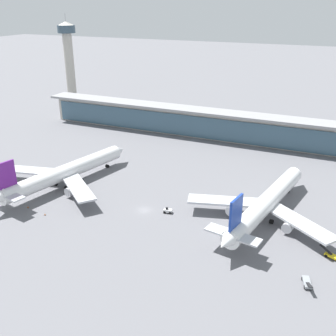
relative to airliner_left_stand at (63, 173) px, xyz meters
name	(u,v)px	position (x,y,z in m)	size (l,w,h in m)	color
ground_plane	(144,210)	(37.50, -4.79, -5.53)	(1200.00, 1200.00, 0.00)	slate
airliner_left_stand	(63,173)	(0.00, 0.00, 0.00)	(49.48, 65.36, 17.57)	white
airliner_centre_stand	(265,204)	(76.67, 6.35, 0.00)	(49.96, 65.72, 17.57)	white
service_truck_near_nose_yellow	(333,256)	(98.94, -8.18, -4.73)	(6.76, 4.04, 2.70)	yellow
service_truck_under_wing_white	(168,211)	(45.77, -3.12, -4.66)	(3.12, 2.19, 2.05)	silver
service_truck_mid_apron_grey	(307,283)	(93.67, -23.16, -4.73)	(3.25, 6.90, 2.70)	gray
terminal_building	(219,124)	(37.50, 80.29, 2.33)	(202.18, 12.80, 15.20)	#B2ADA3
control_tower	(69,55)	(-84.41, 119.94, 26.96)	(12.00, 12.00, 59.33)	#B2ADA3
safety_cone_alpha	(4,201)	(-11.48, -19.80, -5.22)	(0.62, 0.62, 0.70)	orange
safety_cone_charlie	(45,214)	(8.42, -21.56, -5.22)	(0.62, 0.62, 0.70)	orange
safety_cone_delta	(28,207)	(-0.51, -19.80, -5.22)	(0.62, 0.62, 0.70)	orange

